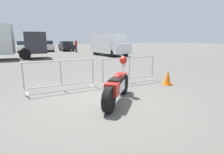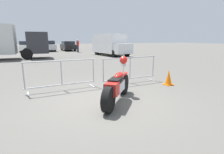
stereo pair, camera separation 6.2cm
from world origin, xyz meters
TOP-DOWN VIEW (x-y plane):
  - ground_plane at (0.00, 0.00)m, footprint 120.00×120.00m
  - motorcycle at (0.33, -0.27)m, footprint 1.56×1.83m
  - crowd_barrier_near at (-1.02, 1.51)m, footprint 2.46×0.62m
  - crowd_barrier_far at (1.67, 1.51)m, footprint 2.46×0.62m
  - delivery_van at (5.34, 13.07)m, footprint 2.93×5.29m
  - parked_car_green at (-6.41, 23.20)m, footprint 2.06×4.42m
  - parked_car_white at (-3.52, 22.94)m, footprint 2.06×4.43m
  - parked_car_silver at (-0.63, 22.90)m, footprint 2.14×4.59m
  - parked_car_black at (2.26, 22.76)m, footprint 2.00×4.29m
  - pedestrian at (2.97, 18.86)m, footprint 0.41×0.41m
  - planter_island at (6.25, 14.63)m, footprint 3.27×3.27m
  - traffic_cone at (2.96, 0.71)m, footprint 0.34×0.34m

SIDE VIEW (x-z plane):
  - ground_plane at x=0.00m, z-range 0.00..0.00m
  - traffic_cone at x=2.96m, z-range -0.01..0.58m
  - planter_island at x=6.25m, z-range -0.16..1.06m
  - motorcycle at x=0.33m, z-range -0.15..1.11m
  - crowd_barrier_near at x=-1.02m, z-range 0.02..1.09m
  - crowd_barrier_far at x=1.67m, z-range 0.02..1.09m
  - parked_car_black at x=2.26m, z-range 0.01..1.43m
  - parked_car_green at x=-6.41m, z-range 0.01..1.47m
  - parked_car_white at x=-3.52m, z-range 0.01..1.47m
  - parked_car_silver at x=-0.63m, z-range 0.01..1.53m
  - pedestrian at x=2.97m, z-range 0.07..1.76m
  - delivery_van at x=5.34m, z-range 0.09..2.40m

